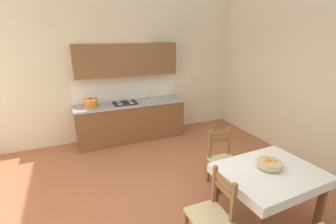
# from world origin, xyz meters

# --- Properties ---
(ground_plane) EXTENTS (6.39, 6.17, 0.10)m
(ground_plane) POSITION_xyz_m (0.00, 0.00, -0.05)
(ground_plane) COLOR #A86042
(wall_back) EXTENTS (6.39, 0.12, 4.03)m
(wall_back) POSITION_xyz_m (0.00, 2.84, 2.01)
(wall_back) COLOR beige
(wall_back) RESTS_ON ground_plane
(wall_right) EXTENTS (0.12, 6.17, 4.03)m
(wall_right) POSITION_xyz_m (2.96, 0.00, 2.01)
(wall_right) COLOR beige
(wall_right) RESTS_ON ground_plane
(kitchen_cabinetry) EXTENTS (2.48, 0.63, 2.20)m
(kitchen_cabinetry) POSITION_xyz_m (0.08, 2.51, 0.86)
(kitchen_cabinetry) COLOR brown
(kitchen_cabinetry) RESTS_ON ground_plane
(dining_table) EXTENTS (1.26, 1.00, 0.75)m
(dining_table) POSITION_xyz_m (1.03, -0.75, 0.62)
(dining_table) COLOR brown
(dining_table) RESTS_ON ground_plane
(dining_chair_kitchen_side) EXTENTS (0.44, 0.44, 0.93)m
(dining_chair_kitchen_side) POSITION_xyz_m (1.00, 0.14, 0.44)
(dining_chair_kitchen_side) COLOR #D1BC89
(dining_chair_kitchen_side) RESTS_ON ground_plane
(dining_chair_tv_side) EXTENTS (0.43, 0.43, 0.93)m
(dining_chair_tv_side) POSITION_xyz_m (0.14, -0.82, 0.44)
(dining_chair_tv_side) COLOR #D1BC89
(dining_chair_tv_side) RESTS_ON ground_plane
(fruit_bowl) EXTENTS (0.30, 0.30, 0.12)m
(fruit_bowl) POSITION_xyz_m (1.06, -0.70, 0.81)
(fruit_bowl) COLOR tan
(fruit_bowl) RESTS_ON dining_table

